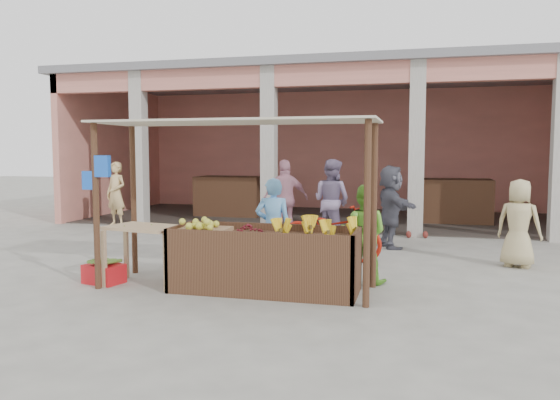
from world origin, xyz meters
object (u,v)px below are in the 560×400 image
(red_crate, at_px, (104,274))
(motorcycle, at_px, (331,230))
(vendor_blue, at_px, (273,224))
(vendor_green, at_px, (364,231))
(fruit_stall, at_px, (265,263))
(side_table, at_px, (145,236))

(red_crate, height_order, motorcycle, motorcycle)
(vendor_blue, xyz_separation_m, vendor_green, (1.41, -0.07, -0.05))
(vendor_blue, bearing_deg, fruit_stall, 89.18)
(motorcycle, bearing_deg, vendor_green, -139.87)
(side_table, relative_size, vendor_blue, 0.72)
(side_table, bearing_deg, vendor_blue, 41.17)
(red_crate, xyz_separation_m, vendor_green, (3.74, 1.01, 0.63))
(side_table, xyz_separation_m, vendor_green, (3.11, 0.92, 0.05))
(red_crate, relative_size, vendor_blue, 0.33)
(fruit_stall, relative_size, side_table, 2.19)
(motorcycle, bearing_deg, vendor_blue, 172.36)
(red_crate, distance_m, motorcycle, 4.00)
(vendor_green, bearing_deg, red_crate, 21.98)
(fruit_stall, distance_m, vendor_green, 1.59)
(fruit_stall, xyz_separation_m, vendor_green, (1.28, 0.87, 0.37))
(side_table, height_order, motorcycle, motorcycle)
(side_table, bearing_deg, red_crate, -160.63)
(fruit_stall, distance_m, vendor_blue, 1.04)
(side_table, height_order, vendor_green, vendor_green)
(side_table, xyz_separation_m, vendor_blue, (1.69, 0.99, 0.10))
(red_crate, height_order, vendor_green, vendor_green)
(fruit_stall, xyz_separation_m, vendor_blue, (-0.13, 0.94, 0.43))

